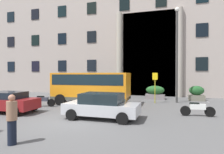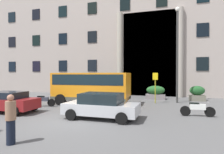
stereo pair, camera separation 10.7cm
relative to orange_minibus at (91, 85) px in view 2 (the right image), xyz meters
The scene contains 14 objects.
ground_plane 5.85m from the orange_minibus, 78.62° to the right, with size 80.00×64.00×0.12m, color #525253.
office_building_facade 13.74m from the orange_minibus, 84.68° to the left, with size 42.44×9.62×16.42m.
orange_minibus is the anchor object (origin of this frame).
bus_stop_sign 5.50m from the orange_minibus, 22.24° to the left, with size 0.44×0.08×2.64m.
hedge_planter_far_west 4.98m from the orange_minibus, 105.14° to the left, with size 1.87×0.70×1.30m.
hedge_planter_entrance_left 6.99m from the orange_minibus, 44.87° to the left, with size 1.90×0.98×1.35m.
hedge_planter_entrance_right 10.05m from the orange_minibus, 28.81° to the left, with size 1.41×0.88×1.41m.
parked_compact_extra 6.24m from the orange_minibus, 129.30° to the right, with size 3.98×2.05×1.37m.
white_taxi_kerbside 5.27m from the orange_minibus, 60.16° to the right, with size 4.23×2.10×1.44m.
scooter_by_planter 4.03m from the orange_minibus, 145.61° to the right, with size 1.88×0.70×0.89m.
motorcycle_far_end 3.56m from the orange_minibus, 40.76° to the right, with size 1.95×0.60×0.89m.
motorcycle_near_kerb 8.28m from the orange_minibus, 16.82° to the right, with size 1.97×0.55×0.89m.
pedestrian_woman_with_bag 9.29m from the orange_minibus, 84.62° to the right, with size 0.36×0.36×1.80m.
lamppost_plaza_centre 8.20m from the orange_minibus, 23.25° to the left, with size 0.40×0.40×8.42m.
Camera 2 is at (5.23, -9.07, 2.53)m, focal length 30.21 mm.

